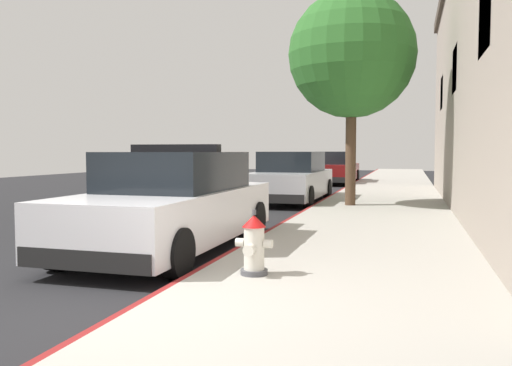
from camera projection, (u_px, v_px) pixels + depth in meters
ground_plane at (175, 207)px, 15.57m from camera, size 33.36×60.00×0.20m
sidewalk_pavement at (381, 208)px, 13.87m from camera, size 3.41×60.00×0.13m
curb_painted_edge at (316, 206)px, 14.36m from camera, size 0.08×60.00×0.13m
police_cruiser at (174, 203)px, 8.27m from camera, size 1.94×4.84×1.68m
parked_car_silver_ahead at (292, 178)px, 16.10m from camera, size 1.94×4.84×1.56m
parked_car_dark_far at (335, 169)px, 25.25m from camera, size 1.94×4.84×1.56m
fire_hydrant at (254, 245)px, 6.07m from camera, size 0.44×0.40×0.76m
street_tree at (352, 55)px, 13.76m from camera, size 3.35×3.35×5.67m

